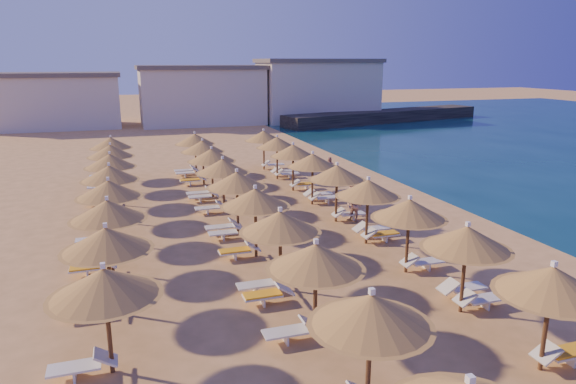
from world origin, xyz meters
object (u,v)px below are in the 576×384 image
object	(u,v)px
parasol_row_east	(351,181)
beachgoer_b	(354,206)
beachgoer_c	(329,171)
jetty	(385,116)
parasol_row_west	(245,189)
beachgoer_a	(351,198)

from	to	relation	value
parasol_row_east	beachgoer_b	bearing A→B (deg)	57.81
beachgoer_c	beachgoer_b	size ratio (longest dim) A/B	1.11
jetty	parasol_row_west	xyz separation A→B (m)	(-28.51, -39.77, 1.71)
parasol_row_west	beachgoer_c	size ratio (longest dim) A/B	18.05
parasol_row_east	beachgoer_b	distance (m)	2.27
beachgoer_c	parasol_row_west	bearing A→B (deg)	-112.43
beachgoer_a	beachgoer_b	distance (m)	1.17
parasol_row_west	beachgoer_c	bearing A→B (deg)	49.75
beachgoer_a	beachgoer_c	distance (m)	6.88
jetty	parasol_row_west	distance (m)	48.96
parasol_row_east	beachgoer_b	xyz separation A→B (m)	(0.84, 1.34, -1.63)
jetty	beachgoer_b	size ratio (longest dim) A/B	18.11
beachgoer_a	beachgoer_b	bearing A→B (deg)	-16.07
jetty	parasol_row_west	bearing A→B (deg)	-138.87
parasol_row_east	jetty	bearing A→B (deg)	59.42
parasol_row_west	beachgoer_b	bearing A→B (deg)	12.86
beachgoer_b	parasol_row_east	bearing A→B (deg)	-73.06
jetty	beachgoer_b	bearing A→B (deg)	-133.76
beachgoer_c	beachgoer_b	distance (m)	8.04
jetty	beachgoer_c	bearing A→B (deg)	-137.38
beachgoer_a	beachgoer_c	world-z (taller)	beachgoer_c
parasol_row_west	beachgoer_b	distance (m)	6.22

